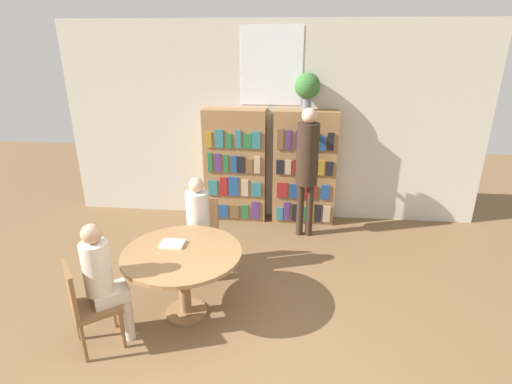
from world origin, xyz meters
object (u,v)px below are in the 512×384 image
seated_reader_right (104,277)px  librarian_standing (307,160)px  chair_left_side (201,231)px  bookshelf_right (304,168)px  flower_vase (308,87)px  bookshelf_left (235,166)px  chair_near_camera (86,302)px  seated_reader_left (198,222)px  reading_table (183,262)px

seated_reader_right → librarian_standing: bearing=104.6°
chair_left_side → seated_reader_right: size_ratio=0.72×
bookshelf_right → flower_vase: flower_vase is taller
bookshelf_left → bookshelf_right: size_ratio=1.00×
bookshelf_right → chair_near_camera: size_ratio=1.95×
bookshelf_right → chair_near_camera: bearing=-123.1°
chair_left_side → seated_reader_left: 0.27m
chair_left_side → librarian_standing: 1.77m
reading_table → seated_reader_right: (-0.60, -0.47, 0.09)m
flower_vase → chair_left_side: size_ratio=0.59×
bookshelf_left → chair_left_side: bookshelf_left is taller
seated_reader_left → seated_reader_right: 1.35m
bookshelf_right → seated_reader_right: 3.46m
chair_near_camera → seated_reader_right: bearing=90.0°
chair_left_side → seated_reader_right: bearing=66.1°
bookshelf_right → seated_reader_left: bookshelf_right is taller
chair_left_side → bookshelf_left: bearing=-99.4°
reading_table → chair_left_side: bearing=91.9°
bookshelf_right → seated_reader_left: 2.12m
flower_vase → librarian_standing: (0.03, -0.51, -0.93)m
seated_reader_left → librarian_standing: (1.29, 1.20, 0.44)m
seated_reader_left → chair_near_camera: bearing=59.9°
seated_reader_right → reading_table: bearing=90.0°
librarian_standing → chair_near_camera: bearing=-128.3°
reading_table → chair_near_camera: (-0.74, -0.58, -0.12)m
flower_vase → chair_near_camera: size_ratio=0.59×
bookshelf_right → seated_reader_right: bookshelf_right is taller
flower_vase → chair_left_side: bearing=-129.6°
seated_reader_left → bookshelf_right: bearing=-128.5°
bookshelf_right → chair_left_side: size_ratio=1.95×
bookshelf_right → librarian_standing: size_ratio=0.94×
bookshelf_left → flower_vase: bearing=0.3°
bookshelf_left → bookshelf_right: 1.07m
chair_near_camera → bookshelf_left: bearing=125.4°
flower_vase → seated_reader_left: size_ratio=0.42×
bookshelf_right → chair_left_side: 2.01m
flower_vase → librarian_standing: flower_vase is taller
flower_vase → reading_table: (-1.23, -2.46, -1.46)m
flower_vase → reading_table: 3.12m
chair_left_side → seated_reader_left: (0.01, -0.18, 0.21)m
flower_vase → chair_near_camera: (-1.97, -3.04, -1.58)m
flower_vase → librarian_standing: size_ratio=0.28×
seated_reader_left → librarian_standing: librarian_standing is taller
bookshelf_left → bookshelf_right: bearing=0.0°
chair_near_camera → seated_reader_right: 0.27m
chair_near_camera → librarian_standing: (2.00, 2.54, 0.65)m
bookshelf_left → librarian_standing: (1.09, -0.50, 0.28)m
reading_table → librarian_standing: size_ratio=0.64×
seated_reader_right → librarian_standing: 3.09m
reading_table → chair_left_side: 0.95m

